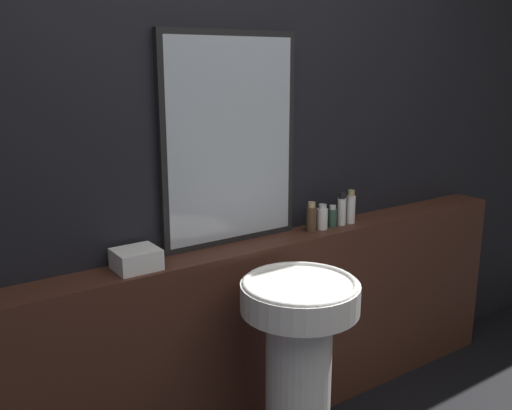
# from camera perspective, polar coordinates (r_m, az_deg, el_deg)

# --- Properties ---
(wall_back) EXTENTS (8.00, 0.06, 2.50)m
(wall_back) POSITION_cam_1_polar(r_m,az_deg,el_deg) (2.48, -1.23, 4.86)
(wall_back) COLOR black
(wall_back) RESTS_ON ground_plane
(vanity_counter) EXTENTS (2.99, 0.19, 0.89)m
(vanity_counter) POSITION_cam_1_polar(r_m,az_deg,el_deg) (2.64, 0.42, -13.02)
(vanity_counter) COLOR #422319
(vanity_counter) RESTS_ON ground_plane
(pedestal_sink) EXTENTS (0.45, 0.45, 0.86)m
(pedestal_sink) POSITION_cam_1_polar(r_m,az_deg,el_deg) (2.28, 4.29, -15.42)
(pedestal_sink) COLOR white
(pedestal_sink) RESTS_ON ground_plane
(mirror) EXTENTS (0.65, 0.03, 0.88)m
(mirror) POSITION_cam_1_polar(r_m,az_deg,el_deg) (2.37, -2.56, 6.47)
(mirror) COLOR black
(mirror) RESTS_ON vanity_counter
(towel_stack) EXTENTS (0.16, 0.14, 0.08)m
(towel_stack) POSITION_cam_1_polar(r_m,az_deg,el_deg) (2.19, -11.89, -5.32)
(towel_stack) COLOR white
(towel_stack) RESTS_ON vanity_counter
(shampoo_bottle) EXTENTS (0.05, 0.05, 0.14)m
(shampoo_bottle) POSITION_cam_1_polar(r_m,az_deg,el_deg) (2.62, 5.56, -1.28)
(shampoo_bottle) COLOR #4C3823
(shampoo_bottle) RESTS_ON vanity_counter
(conditioner_bottle) EXTENTS (0.05, 0.05, 0.12)m
(conditioner_bottle) POSITION_cam_1_polar(r_m,az_deg,el_deg) (2.66, 6.64, -1.27)
(conditioner_bottle) COLOR white
(conditioner_bottle) RESTS_ON vanity_counter
(lotion_bottle) EXTENTS (0.04, 0.04, 0.10)m
(lotion_bottle) POSITION_cam_1_polar(r_m,az_deg,el_deg) (2.70, 7.65, -1.19)
(lotion_bottle) COLOR #2D4C3D
(lotion_bottle) RESTS_ON vanity_counter
(body_wash_bottle) EXTENTS (0.04, 0.04, 0.16)m
(body_wash_bottle) POSITION_cam_1_polar(r_m,az_deg,el_deg) (2.74, 8.57, -0.51)
(body_wash_bottle) COLOR white
(body_wash_bottle) RESTS_ON vanity_counter
(hand_soap_bottle) EXTENTS (0.04, 0.04, 0.16)m
(hand_soap_bottle) POSITION_cam_1_polar(r_m,az_deg,el_deg) (2.77, 9.46, -0.28)
(hand_soap_bottle) COLOR white
(hand_soap_bottle) RESTS_ON vanity_counter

